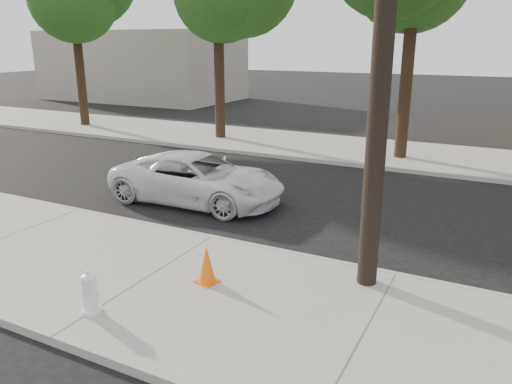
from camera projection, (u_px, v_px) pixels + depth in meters
ground at (256, 214)px, 12.78m from camera, size 120.00×120.00×0.00m
near_sidewalk at (148, 280)px, 9.10m from camera, size 90.00×4.40×0.15m
far_sidewalk at (353, 150)px, 20.00m from camera, size 90.00×5.00×0.15m
curb_near at (212, 239)px, 10.97m from camera, size 90.00×0.12×0.16m
building_far at (142, 65)px, 37.83m from camera, size 14.00×8.00×5.00m
utility_pole at (386, 11)px, 7.55m from camera, size 1.40×0.34×9.00m
police_cruiser at (198, 178)px, 13.58m from camera, size 4.87×2.35×1.34m
fire_hydrant at (90, 294)px, 7.80m from camera, size 0.34×0.32×0.66m
traffic_cone at (207, 265)px, 8.77m from camera, size 0.43×0.43×0.70m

